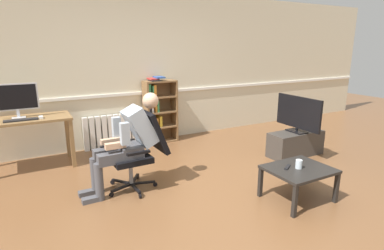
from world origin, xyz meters
The scene contains 15 objects.
ground_plane centered at (0.00, 0.00, 0.00)m, with size 18.00×18.00×0.00m, color brown.
back_wall centered at (0.00, 2.65, 1.35)m, with size 12.00×0.13×2.70m.
computer_desk centered at (-1.92, 2.15, 0.65)m, with size 1.32×0.61×0.76m.
imac_monitor centered at (-1.94, 2.23, 1.04)m, with size 0.58×0.14×0.49m.
keyboard centered at (-1.91, 2.01, 0.77)m, with size 0.43×0.12×0.02m, color black.
computer_mouse centered at (-1.66, 2.03, 0.77)m, with size 0.06×0.10×0.03m, color white.
bookshelf centered at (0.30, 2.44, 0.58)m, with size 0.59×0.29×1.22m.
radiator centered at (-0.57, 2.54, 0.29)m, with size 0.92×0.08×0.58m.
office_chair centered at (-0.63, 0.76, 0.53)m, with size 0.78×0.61×0.98m.
person_seated centered at (-0.80, 0.76, 0.65)m, with size 1.03×0.40×1.21m.
tv_stand centered at (1.99, 0.66, 0.20)m, with size 0.95×0.37×0.40m.
tv_screen centered at (1.99, 0.66, 0.70)m, with size 0.21×0.90×0.58m.
coffee_table centered at (0.85, -0.45, 0.35)m, with size 0.72×0.60×0.40m.
drinking_glass centered at (0.83, -0.45, 0.45)m, with size 0.08×0.08×0.10m, color silver.
spare_remote centered at (0.73, -0.38, 0.40)m, with size 0.04×0.15×0.02m, color black.
Camera 1 is at (-1.84, -2.78, 1.77)m, focal length 29.02 mm.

